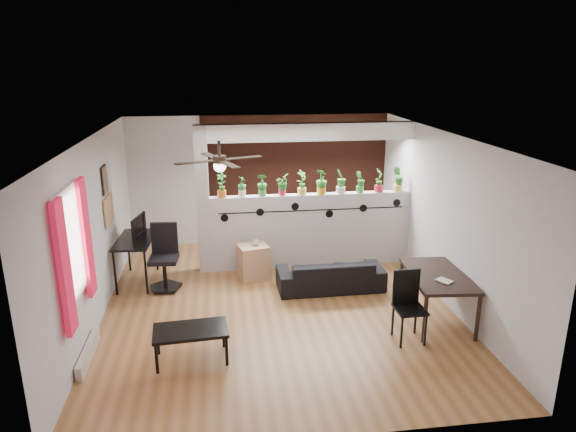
{
  "coord_description": "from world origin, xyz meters",
  "views": [
    {
      "loc": [
        -0.81,
        -7.17,
        3.63
      ],
      "look_at": [
        0.25,
        0.6,
        1.24
      ],
      "focal_mm": 32.0,
      "sensor_mm": 36.0,
      "label": 1
    }
  ],
  "objects_px": {
    "potted_plant_8": "(379,179)",
    "potted_plant_4": "(302,182)",
    "potted_plant_6": "(341,180)",
    "cup": "(256,243)",
    "ceiling_fan": "(220,162)",
    "potted_plant_0": "(221,184)",
    "potted_plant_1": "(242,186)",
    "dining_table": "(438,279)",
    "cube_shelf": "(253,262)",
    "potted_plant_5": "(322,181)",
    "potted_plant_2": "(262,184)",
    "potted_plant_9": "(398,179)",
    "sofa": "(330,275)",
    "office_chair": "(165,261)",
    "folding_chair": "(408,299)",
    "coffee_table": "(191,332)",
    "potted_plant_7": "(360,181)",
    "potted_plant_3": "(282,184)",
    "computer_desk": "(135,243)"
  },
  "relations": [
    {
      "from": "potted_plant_8",
      "to": "potted_plant_4",
      "type": "bearing_deg",
      "value": 180.0
    },
    {
      "from": "potted_plant_6",
      "to": "cup",
      "type": "xyz_separation_m",
      "value": [
        -1.57,
        -0.44,
        -0.94
      ]
    },
    {
      "from": "ceiling_fan",
      "to": "potted_plant_8",
      "type": "relative_size",
      "value": 2.76
    },
    {
      "from": "ceiling_fan",
      "to": "potted_plant_0",
      "type": "height_order",
      "value": "ceiling_fan"
    },
    {
      "from": "potted_plant_1",
      "to": "potted_plant_4",
      "type": "distance_m",
      "value": 1.05
    },
    {
      "from": "dining_table",
      "to": "cube_shelf",
      "type": "bearing_deg",
      "value": 143.57
    },
    {
      "from": "potted_plant_1",
      "to": "potted_plant_5",
      "type": "distance_m",
      "value": 1.41
    },
    {
      "from": "potted_plant_2",
      "to": "potted_plant_4",
      "type": "distance_m",
      "value": 0.7
    },
    {
      "from": "potted_plant_9",
      "to": "cup",
      "type": "bearing_deg",
      "value": -170.44
    },
    {
      "from": "potted_plant_2",
      "to": "potted_plant_8",
      "type": "height_order",
      "value": "potted_plant_8"
    },
    {
      "from": "potted_plant_5",
      "to": "sofa",
      "type": "height_order",
      "value": "potted_plant_5"
    },
    {
      "from": "office_chair",
      "to": "cup",
      "type": "bearing_deg",
      "value": 8.19
    },
    {
      "from": "potted_plant_0",
      "to": "folding_chair",
      "type": "bearing_deg",
      "value": -48.6
    },
    {
      "from": "potted_plant_8",
      "to": "sofa",
      "type": "bearing_deg",
      "value": -136.21
    },
    {
      "from": "cube_shelf",
      "to": "coffee_table",
      "type": "xyz_separation_m",
      "value": [
        -0.95,
        -2.44,
        0.08
      ]
    },
    {
      "from": "coffee_table",
      "to": "potted_plant_0",
      "type": "bearing_deg",
      "value": 80.91
    },
    {
      "from": "potted_plant_6",
      "to": "sofa",
      "type": "xyz_separation_m",
      "value": [
        -0.39,
        -1.04,
        -1.34
      ]
    },
    {
      "from": "potted_plant_0",
      "to": "office_chair",
      "type": "xyz_separation_m",
      "value": [
        -0.97,
        -0.66,
        -1.1
      ]
    },
    {
      "from": "potted_plant_5",
      "to": "cube_shelf",
      "type": "distance_m",
      "value": 1.86
    },
    {
      "from": "dining_table",
      "to": "folding_chair",
      "type": "relative_size",
      "value": 1.43
    },
    {
      "from": "potted_plant_0",
      "to": "cube_shelf",
      "type": "xyz_separation_m",
      "value": [
        0.49,
        -0.44,
        -1.28
      ]
    },
    {
      "from": "potted_plant_0",
      "to": "potted_plant_2",
      "type": "bearing_deg",
      "value": 0.0
    },
    {
      "from": "potted_plant_7",
      "to": "potted_plant_9",
      "type": "height_order",
      "value": "potted_plant_9"
    },
    {
      "from": "cup",
      "to": "office_chair",
      "type": "height_order",
      "value": "office_chair"
    },
    {
      "from": "potted_plant_3",
      "to": "potted_plant_6",
      "type": "height_order",
      "value": "potted_plant_6"
    },
    {
      "from": "sofa",
      "to": "coffee_table",
      "type": "relative_size",
      "value": 1.74
    },
    {
      "from": "potted_plant_9",
      "to": "potted_plant_2",
      "type": "bearing_deg",
      "value": 180.0
    },
    {
      "from": "potted_plant_8",
      "to": "cup",
      "type": "bearing_deg",
      "value": -169.0
    },
    {
      "from": "potted_plant_4",
      "to": "sofa",
      "type": "relative_size",
      "value": 0.26
    },
    {
      "from": "potted_plant_6",
      "to": "potted_plant_1",
      "type": "bearing_deg",
      "value": 180.0
    },
    {
      "from": "potted_plant_5",
      "to": "potted_plant_9",
      "type": "distance_m",
      "value": 1.4
    },
    {
      "from": "computer_desk",
      "to": "dining_table",
      "type": "bearing_deg",
      "value": -23.63
    },
    {
      "from": "potted_plant_3",
      "to": "potted_plant_8",
      "type": "bearing_deg",
      "value": 0.0
    },
    {
      "from": "potted_plant_1",
      "to": "potted_plant_4",
      "type": "relative_size",
      "value": 0.82
    },
    {
      "from": "ceiling_fan",
      "to": "folding_chair",
      "type": "relative_size",
      "value": 1.24
    },
    {
      "from": "ceiling_fan",
      "to": "potted_plant_4",
      "type": "xyz_separation_m",
      "value": [
        1.42,
        1.8,
        -0.73
      ]
    },
    {
      "from": "potted_plant_7",
      "to": "coffee_table",
      "type": "relative_size",
      "value": 0.41
    },
    {
      "from": "sofa",
      "to": "folding_chair",
      "type": "height_order",
      "value": "folding_chair"
    },
    {
      "from": "potted_plant_4",
      "to": "folding_chair",
      "type": "xyz_separation_m",
      "value": [
        1.0,
        -2.72,
        -1.01
      ]
    },
    {
      "from": "ceiling_fan",
      "to": "cube_shelf",
      "type": "relative_size",
      "value": 1.99
    },
    {
      "from": "potted_plant_3",
      "to": "coffee_table",
      "type": "bearing_deg",
      "value": -117.72
    },
    {
      "from": "cube_shelf",
      "to": "potted_plant_0",
      "type": "bearing_deg",
      "value": 124.2
    },
    {
      "from": "potted_plant_3",
      "to": "potted_plant_0",
      "type": "bearing_deg",
      "value": 180.0
    },
    {
      "from": "potted_plant_5",
      "to": "cup",
      "type": "distance_m",
      "value": 1.6
    },
    {
      "from": "ceiling_fan",
      "to": "potted_plant_0",
      "type": "xyz_separation_m",
      "value": [
        0.02,
        1.8,
        -0.74
      ]
    },
    {
      "from": "potted_plant_4",
      "to": "dining_table",
      "type": "height_order",
      "value": "potted_plant_4"
    },
    {
      "from": "potted_plant_4",
      "to": "cube_shelf",
      "type": "height_order",
      "value": "potted_plant_4"
    },
    {
      "from": "potted_plant_5",
      "to": "potted_plant_8",
      "type": "relative_size",
      "value": 1.02
    },
    {
      "from": "cube_shelf",
      "to": "cup",
      "type": "bearing_deg",
      "value": -13.8
    },
    {
      "from": "ceiling_fan",
      "to": "potted_plant_9",
      "type": "xyz_separation_m",
      "value": [
        3.18,
        1.8,
        -0.73
      ]
    }
  ]
}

